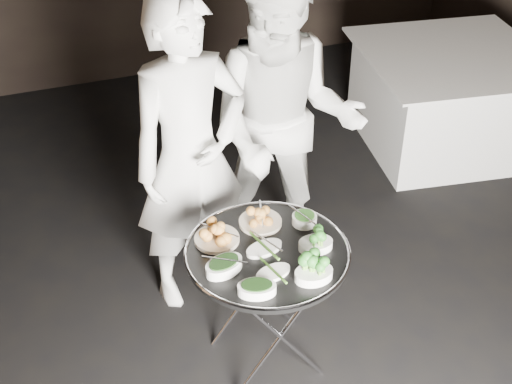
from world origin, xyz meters
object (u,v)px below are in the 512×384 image
object	(u,v)px
serving_tray	(267,253)
waiter_left	(190,158)
tray_stand	(267,303)
waiter_right	(284,127)
dining_table	(447,99)

from	to	relation	value
serving_tray	waiter_left	size ratio (longest dim) A/B	0.44
tray_stand	waiter_right	bearing A→B (deg)	62.99
serving_tray	tray_stand	bearing A→B (deg)	-153.43
serving_tray	dining_table	distance (m)	2.55
tray_stand	waiter_right	distance (m)	0.97
waiter_left	dining_table	world-z (taller)	waiter_left
dining_table	serving_tray	bearing A→B (deg)	-142.16
tray_stand	dining_table	size ratio (longest dim) A/B	0.56
waiter_right	tray_stand	bearing A→B (deg)	-93.30
waiter_right	dining_table	size ratio (longest dim) A/B	1.43
tray_stand	dining_table	distance (m)	2.53
serving_tray	waiter_left	distance (m)	0.69
tray_stand	serving_tray	world-z (taller)	serving_tray
tray_stand	waiter_right	xyz separation A→B (m)	(0.37, 0.73, 0.50)
serving_tray	waiter_right	bearing A→B (deg)	62.99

